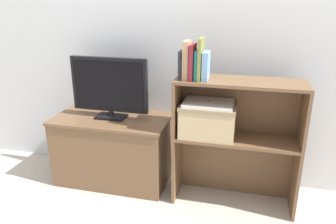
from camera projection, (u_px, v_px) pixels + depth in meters
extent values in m
plane|color=#BCB2A3|center=(163.00, 203.00, 2.31)|extent=(16.00, 16.00, 0.00)
cube|color=silver|center=(179.00, 22.00, 2.35)|extent=(10.00, 0.05, 2.40)
cube|color=brown|center=(113.00, 150.00, 2.54)|extent=(0.84, 0.44, 0.50)
cube|color=brown|center=(112.00, 119.00, 2.45)|extent=(0.86, 0.46, 0.02)
cube|color=black|center=(111.00, 117.00, 2.44)|extent=(0.22, 0.14, 0.01)
cylinder|color=black|center=(111.00, 113.00, 2.43)|extent=(0.04, 0.04, 0.04)
cube|color=black|center=(109.00, 85.00, 2.36)|extent=(0.57, 0.03, 0.40)
cube|color=black|center=(108.00, 85.00, 2.34)|extent=(0.53, 0.00, 0.35)
cube|color=brown|center=(177.00, 163.00, 2.35)|extent=(0.02, 0.29, 0.50)
cube|color=brown|center=(295.00, 177.00, 2.16)|extent=(0.02, 0.29, 0.50)
cube|color=brown|center=(235.00, 161.00, 2.38)|extent=(0.78, 0.02, 0.50)
cube|color=brown|center=(236.00, 138.00, 2.18)|extent=(0.78, 0.29, 0.02)
cube|color=brown|center=(178.00, 105.00, 2.20)|extent=(0.02, 0.29, 0.39)
cube|color=brown|center=(304.00, 115.00, 2.01)|extent=(0.02, 0.29, 0.39)
cube|color=brown|center=(239.00, 103.00, 2.23)|extent=(0.78, 0.02, 0.39)
cube|color=brown|center=(241.00, 82.00, 2.04)|extent=(0.78, 0.29, 0.02)
cube|color=#232328|center=(182.00, 64.00, 2.06)|extent=(0.02, 0.13, 0.18)
cube|color=tan|center=(187.00, 60.00, 2.04)|extent=(0.04, 0.13, 0.24)
cube|color=maroon|center=(193.00, 62.00, 2.04)|extent=(0.03, 0.15, 0.22)
cube|color=#1E7075|center=(197.00, 65.00, 2.04)|extent=(0.02, 0.13, 0.18)
cube|color=olive|center=(201.00, 59.00, 2.02)|extent=(0.02, 0.15, 0.26)
cube|color=#709ECC|center=(206.00, 66.00, 2.02)|extent=(0.04, 0.13, 0.18)
cube|color=tan|center=(208.00, 120.00, 2.17)|extent=(0.36, 0.25, 0.22)
cube|color=#917E5B|center=(208.00, 106.00, 2.13)|extent=(0.36, 0.25, 0.02)
cube|color=white|center=(209.00, 103.00, 2.13)|extent=(0.32, 0.23, 0.02)
cylinder|color=#99999E|center=(209.00, 101.00, 2.12)|extent=(0.02, 0.02, 0.00)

